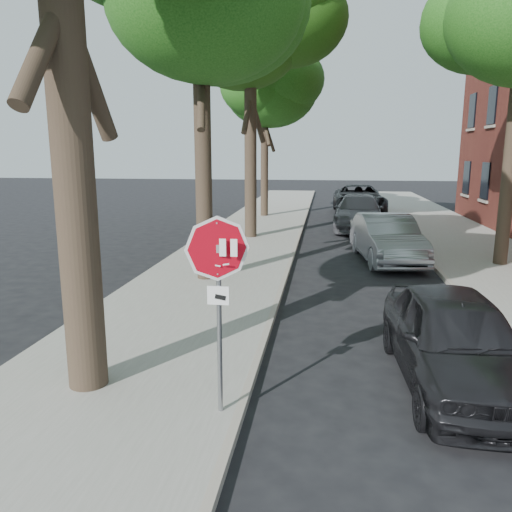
{
  "coord_description": "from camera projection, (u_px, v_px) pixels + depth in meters",
  "views": [
    {
      "loc": [
        0.61,
        -5.95,
        3.48
      ],
      "look_at": [
        -0.35,
        0.87,
        2.05
      ],
      "focal_mm": 35.0,
      "sensor_mm": 36.0,
      "label": 1
    }
  ],
  "objects": [
    {
      "name": "sidewalk_right",
      "position": [
        480.0,
        253.0,
        17.37
      ],
      "size": [
        4.0,
        55.0,
        0.12
      ],
      "primitive_type": "cube",
      "color": "gray",
      "rests_on": "ground"
    },
    {
      "name": "car_d",
      "position": [
        359.0,
        199.0,
        28.78
      ],
      "size": [
        2.87,
        6.05,
        1.67
      ],
      "primitive_type": "imported",
      "rotation": [
        0.0,
        0.0,
        0.02
      ],
      "color": "black",
      "rests_on": "ground"
    },
    {
      "name": "car_b",
      "position": [
        387.0,
        239.0,
        16.11
      ],
      "size": [
        2.19,
        4.78,
        1.52
      ],
      "primitive_type": "imported",
      "rotation": [
        0.0,
        0.0,
        0.13
      ],
      "color": "gray",
      "rests_on": "ground"
    },
    {
      "name": "tree_far",
      "position": [
        265.0,
        80.0,
        25.94
      ],
      "size": [
        5.29,
        4.91,
        9.33
      ],
      "color": "black",
      "rests_on": "sidewalk_left"
    },
    {
      "name": "stop_sign",
      "position": [
        218.0,
        278.0,
        6.24
      ],
      "size": [
        0.76,
        0.34,
        2.61
      ],
      "color": "gray",
      "rests_on": "sidewalk_left"
    },
    {
      "name": "sidewalk_left",
      "position": [
        240.0,
        247.0,
        18.53
      ],
      "size": [
        4.0,
        55.0,
        0.12
      ],
      "primitive_type": "cube",
      "color": "gray",
      "rests_on": "ground"
    },
    {
      "name": "curb_left",
      "position": [
        295.0,
        248.0,
        18.25
      ],
      "size": [
        0.12,
        55.0,
        0.13
      ],
      "primitive_type": "cube",
      "color": "#9E9384",
      "rests_on": "ground"
    },
    {
      "name": "car_a",
      "position": [
        455.0,
        339.0,
        7.52
      ],
      "size": [
        1.89,
        4.32,
        1.45
      ],
      "primitive_type": "imported",
      "rotation": [
        0.0,
        0.0,
        0.04
      ],
      "color": "black",
      "rests_on": "ground"
    },
    {
      "name": "curb_right",
      "position": [
        419.0,
        251.0,
        17.65
      ],
      "size": [
        0.12,
        55.0,
        0.13
      ],
      "primitive_type": "cube",
      "color": "#9E9384",
      "rests_on": "ground"
    },
    {
      "name": "ground",
      "position": [
        273.0,
        422.0,
        6.56
      ],
      "size": [
        120.0,
        120.0,
        0.0
      ],
      "primitive_type": "plane",
      "color": "black",
      "rests_on": "ground"
    },
    {
      "name": "car_c",
      "position": [
        358.0,
        212.0,
        23.04
      ],
      "size": [
        2.45,
        5.48,
        1.56
      ],
      "primitive_type": "imported",
      "rotation": [
        0.0,
        0.0,
        -0.05
      ],
      "color": "#515055",
      "rests_on": "ground"
    },
    {
      "name": "tree_mid_b",
      "position": [
        250.0,
        32.0,
        18.96
      ],
      "size": [
        5.88,
        5.46,
        10.36
      ],
      "color": "black",
      "rests_on": "sidewalk_left"
    }
  ]
}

